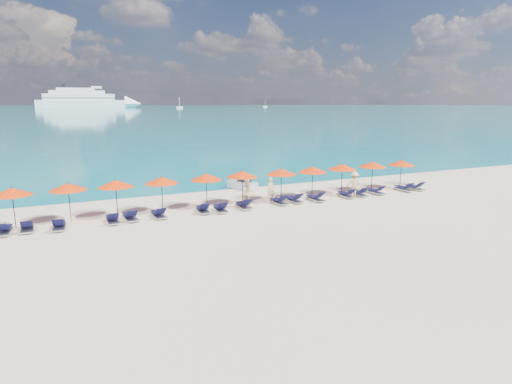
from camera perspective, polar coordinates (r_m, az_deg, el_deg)
name	(u,v)px	position (r m, az deg, el deg)	size (l,w,h in m)	color
ground	(278,223)	(24.35, 2.90, -4.09)	(1400.00, 1400.00, 0.00)	beige
sea	(69,107)	(680.94, -23.69, 10.35)	(1600.00, 1300.00, 0.01)	#1FA9B2
cruise_ship	(91,100)	(566.68, -21.16, 11.32)	(121.36, 28.37, 33.48)	white
sailboat_near	(180,107)	(499.82, -10.16, 11.09)	(6.87, 2.29, 12.59)	white
sailboat_far	(265,106)	(607.36, 1.23, 11.36)	(5.57, 1.86, 10.21)	white
jetski	(243,184)	(33.56, -1.78, 1.02)	(1.87, 2.73, 0.91)	#B2B8C5
beachgoer_a	(271,190)	(28.80, 2.03, 0.24)	(0.65, 0.43, 1.78)	#DFAF7E
beachgoer_b	(248,194)	(27.45, -1.09, -0.21)	(0.92, 0.53, 1.89)	#DFAF7E
beachgoer_c	(354,184)	(31.63, 12.94, 1.04)	(1.18, 0.55, 1.82)	#DFAF7E
umbrella_0	(12,192)	(26.27, -29.79, 0.04)	(2.10, 2.10, 2.28)	black
umbrella_1	(68,187)	(26.34, -23.78, 0.64)	(2.10, 2.10, 2.28)	black
umbrella_2	(116,184)	(26.39, -18.22, 1.07)	(2.10, 2.10, 2.28)	black
umbrella_3	(162,180)	(26.77, -12.49, 1.54)	(2.10, 2.10, 2.28)	black
umbrella_4	(206,177)	(27.51, -6.64, 2.01)	(2.10, 2.10, 2.28)	black
umbrella_5	(242,174)	(28.45, -1.86, 2.42)	(2.10, 2.10, 2.28)	black
umbrella_6	(281,172)	(29.47, 3.40, 2.73)	(2.10, 2.10, 2.28)	black
umbrella_7	(313,170)	(30.61, 7.56, 2.99)	(2.10, 2.10, 2.28)	black
umbrella_8	(342,167)	(32.22, 11.44, 3.30)	(2.10, 2.10, 2.28)	black
umbrella_9	(373,164)	(34.04, 15.31, 3.56)	(2.10, 2.10, 2.28)	black
umbrella_10	(401,163)	(35.66, 18.83, 3.71)	(2.10, 2.10, 2.28)	black
lounger_0	(4,230)	(25.70, -30.56, -4.37)	(0.72, 1.73, 0.66)	silver
lounger_1	(27,227)	(25.68, -28.22, -4.14)	(0.70, 1.73, 0.66)	silver
lounger_2	(59,225)	(25.29, -24.79, -4.04)	(0.71, 1.73, 0.66)	silver
lounger_3	(113,219)	(25.49, -18.57, -3.43)	(0.66, 1.71, 0.66)	silver
lounger_4	(130,216)	(25.76, -16.42, -3.14)	(0.79, 1.75, 0.66)	silver
lounger_5	(159,214)	(25.92, -12.87, -2.85)	(0.76, 1.75, 0.66)	silver
lounger_6	(203,209)	(26.59, -7.10, -2.27)	(0.77, 1.75, 0.66)	silver
lounger_7	(221,208)	(26.71, -4.76, -2.15)	(0.77, 1.75, 0.66)	silver
lounger_8	(243,205)	(27.42, -1.69, -1.75)	(0.62, 1.70, 0.66)	silver
lounger_9	(279,201)	(28.60, 3.06, -1.19)	(0.73, 1.74, 0.66)	silver
lounger_10	(294,199)	(29.19, 5.06, -0.95)	(0.78, 1.75, 0.66)	silver
lounger_11	(315,198)	(29.76, 7.91, -0.76)	(0.76, 1.75, 0.66)	silver
lounger_12	(346,194)	(31.24, 11.93, -0.31)	(0.68, 1.72, 0.66)	silver
lounger_13	(359,193)	(31.94, 13.62, -0.12)	(0.78, 1.75, 0.66)	silver
lounger_14	(376,191)	(32.96, 15.66, 0.14)	(0.70, 1.73, 0.66)	silver
lounger_15	(404,188)	(34.69, 19.09, 0.50)	(0.64, 1.71, 0.66)	silver
lounger_16	(415,187)	(35.45, 20.46, 0.63)	(0.68, 1.72, 0.66)	silver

